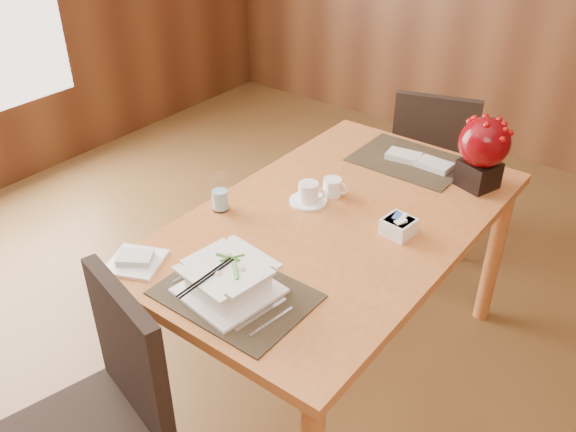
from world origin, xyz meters
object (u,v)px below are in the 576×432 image
Objects in this scene: soup_setting at (228,280)px; far_chair at (433,162)px; dining_table at (336,239)px; near_chair at (103,409)px; coffee_cup at (308,194)px; bread_plate at (136,262)px; creamer_jug at (332,187)px; water_glass at (220,192)px; sugar_caddy at (399,227)px; berry_decor at (483,149)px.

far_chair reaches higher than soup_setting.
near_chair is at bearing -99.92° from dining_table.
coffee_cup is 0.87× the size of bread_plate.
bread_plate is at bearing -118.68° from creamer_jug.
water_glass is 0.89× the size of bread_plate.
soup_setting is (-0.02, -0.56, 0.15)m from dining_table.
near_chair is (-0.39, -1.00, -0.27)m from sugar_caddy.
dining_table is at bearing 78.03° from far_chair.
soup_setting is 1.78× the size of bread_plate.
near_chair is (0.19, -0.33, -0.25)m from bread_plate.
water_glass is (-0.37, -0.22, 0.17)m from dining_table.
sugar_caddy is at bearing 90.41° from far_chair.
far_chair reaches higher than coffee_cup.
near_chair reaches higher than dining_table.
coffee_cup is at bearing -120.98° from creamer_jug.
dining_table is 10.53× the size of coffee_cup.
sugar_caddy is at bearing 75.00° from soup_setting.
near_chair reaches higher than creamer_jug.
creamer_jug is 0.93× the size of sugar_caddy.
soup_setting reaches higher than dining_table.
near_chair is at bearing 70.52° from far_chair.
far_chair is (-0.33, 1.02, -0.28)m from sugar_caddy.
berry_decor reaches higher than coffee_cup.
far_chair is at bearing 78.36° from water_glass.
far_chair reaches higher than dining_table.
bread_plate is (-0.59, -0.67, -0.02)m from sugar_caddy.
far_chair is (0.26, 1.28, -0.32)m from water_glass.
soup_setting is at bearing 11.67° from bread_plate.
far_chair is at bearing 102.39° from near_chair.
dining_table is 5.14× the size of soup_setting.
bread_plate is at bearing -108.64° from coffee_cup.
creamer_jug is 0.10× the size of near_chair.
near_chair is 1.00× the size of far_chair.
water_glass is at bearing -156.76° from sugar_caddy.
water_glass is at bearing -149.73° from dining_table.
dining_table is 1.67× the size of near_chair.
berry_decor is at bearing 110.08° from far_chair.
near_chair is (0.20, -0.74, -0.32)m from water_glass.
berry_decor is 0.32× the size of far_chair.
bread_plate is at bearing 134.39° from near_chair.
sugar_caddy is (0.23, 0.04, 0.13)m from dining_table.
dining_table is 0.99m from near_chair.
coffee_cup reaches higher than sugar_caddy.
near_chair is at bearing -102.51° from soup_setting.
far_chair reaches higher than bread_plate.
creamer_jug is 0.56× the size of bread_plate.
sugar_caddy is 0.35× the size of berry_decor.
soup_setting is 1.02× the size of berry_decor.
near_chair reaches higher than sugar_caddy.
creamer_jug is (-0.10, 0.12, 0.13)m from dining_table.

